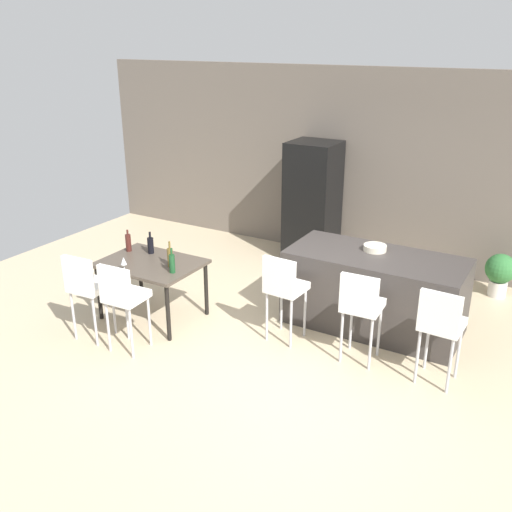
{
  "coord_description": "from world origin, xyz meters",
  "views": [
    {
      "loc": [
        2.6,
        -5.24,
        3.31
      ],
      "look_at": [
        -0.56,
        0.19,
        0.85
      ],
      "focal_mm": 39.73,
      "sensor_mm": 36.0,
      "label": 1
    }
  ],
  "objects_px": {
    "dining_chair_far": "(122,294)",
    "wine_bottle_middle": "(172,263)",
    "bar_chair_left": "(284,285)",
    "refrigerator": "(312,202)",
    "wine_bottle_inner": "(170,257)",
    "fruit_bowl": "(375,248)",
    "dining_table": "(151,267)",
    "wine_glass_left": "(124,261)",
    "kitchen_island": "(374,291)",
    "wine_bottle_far": "(128,242)",
    "dining_chair_near": "(86,284)",
    "potted_plant": "(500,272)",
    "bar_chair_middle": "(361,303)",
    "bar_chair_right": "(441,322)",
    "wine_bottle_corner": "(151,245)"
  },
  "relations": [
    {
      "from": "wine_bottle_corner",
      "to": "refrigerator",
      "type": "xyz_separation_m",
      "value": [
        1.03,
        2.59,
        0.07
      ]
    },
    {
      "from": "dining_table",
      "to": "wine_glass_left",
      "type": "xyz_separation_m",
      "value": [
        -0.08,
        -0.38,
        0.2
      ]
    },
    {
      "from": "bar_chair_right",
      "to": "dining_table",
      "type": "distance_m",
      "value": 3.42
    },
    {
      "from": "dining_chair_near",
      "to": "fruit_bowl",
      "type": "bearing_deg",
      "value": 38.26
    },
    {
      "from": "wine_glass_left",
      "to": "dining_chair_far",
      "type": "bearing_deg",
      "value": -50.42
    },
    {
      "from": "kitchen_island",
      "to": "fruit_bowl",
      "type": "relative_size",
      "value": 7.57
    },
    {
      "from": "fruit_bowl",
      "to": "bar_chair_left",
      "type": "bearing_deg",
      "value": -125.08
    },
    {
      "from": "wine_bottle_middle",
      "to": "wine_bottle_far",
      "type": "bearing_deg",
      "value": 163.12
    },
    {
      "from": "bar_chair_left",
      "to": "wine_glass_left",
      "type": "distance_m",
      "value": 1.88
    },
    {
      "from": "wine_bottle_far",
      "to": "potted_plant",
      "type": "distance_m",
      "value": 4.92
    },
    {
      "from": "bar_chair_left",
      "to": "potted_plant",
      "type": "bearing_deg",
      "value": 52.23
    },
    {
      "from": "kitchen_island",
      "to": "wine_bottle_inner",
      "type": "height_order",
      "value": "wine_bottle_inner"
    },
    {
      "from": "wine_glass_left",
      "to": "wine_bottle_corner",
      "type": "bearing_deg",
      "value": 100.15
    },
    {
      "from": "wine_bottle_corner",
      "to": "wine_bottle_middle",
      "type": "bearing_deg",
      "value": -30.0
    },
    {
      "from": "fruit_bowl",
      "to": "wine_bottle_far",
      "type": "bearing_deg",
      "value": -158.42
    },
    {
      "from": "bar_chair_middle",
      "to": "wine_bottle_far",
      "type": "height_order",
      "value": "bar_chair_middle"
    },
    {
      "from": "refrigerator",
      "to": "wine_bottle_corner",
      "type": "bearing_deg",
      "value": -111.66
    },
    {
      "from": "kitchen_island",
      "to": "wine_bottle_inner",
      "type": "relative_size",
      "value": 6.55
    },
    {
      "from": "wine_glass_left",
      "to": "kitchen_island",
      "type": "bearing_deg",
      "value": 30.95
    },
    {
      "from": "bar_chair_middle",
      "to": "dining_chair_far",
      "type": "distance_m",
      "value": 2.56
    },
    {
      "from": "bar_chair_middle",
      "to": "wine_bottle_inner",
      "type": "bearing_deg",
      "value": -173.14
    },
    {
      "from": "wine_bottle_far",
      "to": "wine_bottle_inner",
      "type": "xyz_separation_m",
      "value": [
        0.78,
        -0.14,
        0.0
      ]
    },
    {
      "from": "dining_chair_far",
      "to": "bar_chair_middle",
      "type": "bearing_deg",
      "value": 25.14
    },
    {
      "from": "wine_glass_left",
      "to": "dining_table",
      "type": "bearing_deg",
      "value": 78.18
    },
    {
      "from": "dining_chair_near",
      "to": "potted_plant",
      "type": "relative_size",
      "value": 1.75
    },
    {
      "from": "dining_table",
      "to": "dining_chair_near",
      "type": "distance_m",
      "value": 0.84
    },
    {
      "from": "bar_chair_left",
      "to": "wine_bottle_middle",
      "type": "height_order",
      "value": "bar_chair_left"
    },
    {
      "from": "kitchen_island",
      "to": "wine_bottle_middle",
      "type": "bearing_deg",
      "value": -147.85
    },
    {
      "from": "kitchen_island",
      "to": "wine_bottle_inner",
      "type": "bearing_deg",
      "value": -152.33
    },
    {
      "from": "bar_chair_middle",
      "to": "potted_plant",
      "type": "relative_size",
      "value": 1.75
    },
    {
      "from": "bar_chair_left",
      "to": "fruit_bowl",
      "type": "bearing_deg",
      "value": 54.92
    },
    {
      "from": "dining_chair_far",
      "to": "wine_bottle_middle",
      "type": "xyz_separation_m",
      "value": [
        0.16,
        0.67,
        0.16
      ]
    },
    {
      "from": "dining_chair_near",
      "to": "dining_chair_far",
      "type": "height_order",
      "value": "same"
    },
    {
      "from": "bar_chair_middle",
      "to": "bar_chair_right",
      "type": "bearing_deg",
      "value": 0.0
    },
    {
      "from": "wine_bottle_inner",
      "to": "fruit_bowl",
      "type": "xyz_separation_m",
      "value": [
        2.07,
        1.27,
        0.1
      ]
    },
    {
      "from": "dining_chair_near",
      "to": "wine_bottle_far",
      "type": "xyz_separation_m",
      "value": [
        -0.22,
        0.95,
        0.16
      ]
    },
    {
      "from": "bar_chair_middle",
      "to": "fruit_bowl",
      "type": "xyz_separation_m",
      "value": [
        -0.21,
        0.99,
        0.26
      ]
    },
    {
      "from": "bar_chair_left",
      "to": "dining_chair_far",
      "type": "height_order",
      "value": "same"
    },
    {
      "from": "refrigerator",
      "to": "dining_chair_far",
      "type": "bearing_deg",
      "value": -98.94
    },
    {
      "from": "wine_bottle_far",
      "to": "potted_plant",
      "type": "relative_size",
      "value": 0.47
    },
    {
      "from": "wine_bottle_corner",
      "to": "bar_chair_left",
      "type": "bearing_deg",
      "value": 1.72
    },
    {
      "from": "dining_table",
      "to": "wine_glass_left",
      "type": "relative_size",
      "value": 6.86
    },
    {
      "from": "bar_chair_left",
      "to": "wine_bottle_far",
      "type": "xyz_separation_m",
      "value": [
        -2.16,
        -0.14,
        0.16
      ]
    },
    {
      "from": "dining_table",
      "to": "wine_bottle_far",
      "type": "height_order",
      "value": "wine_bottle_far"
    },
    {
      "from": "dining_chair_near",
      "to": "wine_bottle_corner",
      "type": "height_order",
      "value": "dining_chair_near"
    },
    {
      "from": "bar_chair_right",
      "to": "wine_bottle_middle",
      "type": "height_order",
      "value": "bar_chair_right"
    },
    {
      "from": "bar_chair_left",
      "to": "refrigerator",
      "type": "xyz_separation_m",
      "value": [
        -0.83,
        2.53,
        0.22
      ]
    },
    {
      "from": "wine_bottle_far",
      "to": "wine_glass_left",
      "type": "height_order",
      "value": "wine_bottle_far"
    },
    {
      "from": "dining_chair_far",
      "to": "wine_bottle_inner",
      "type": "xyz_separation_m",
      "value": [
        0.03,
        0.81,
        0.16
      ]
    },
    {
      "from": "dining_chair_near",
      "to": "wine_bottle_far",
      "type": "distance_m",
      "value": 0.99
    }
  ]
}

